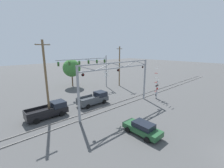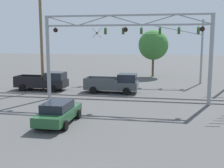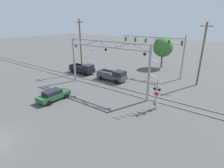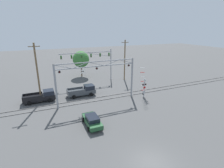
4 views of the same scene
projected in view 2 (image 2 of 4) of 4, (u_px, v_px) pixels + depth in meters
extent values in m
cube|color=gray|center=(125.00, 100.00, 23.97)|extent=(80.00, 0.08, 0.10)
cube|color=gray|center=(128.00, 97.00, 25.37)|extent=(80.00, 0.08, 0.10)
cylinder|color=gray|center=(48.00, 58.00, 24.36)|extent=(0.31, 0.31, 7.20)
cylinder|color=gray|center=(211.00, 60.00, 21.96)|extent=(0.31, 0.31, 7.20)
cube|color=gray|center=(126.00, 25.00, 22.74)|extent=(13.83, 0.14, 0.14)
cube|color=gray|center=(126.00, 15.00, 22.62)|extent=(13.83, 0.14, 0.14)
cube|color=gray|center=(62.00, 21.00, 23.64)|extent=(2.73, 0.08, 0.86)
cube|color=gray|center=(93.00, 21.00, 23.16)|extent=(2.73, 0.08, 0.86)
cube|color=gray|center=(126.00, 20.00, 22.68)|extent=(2.73, 0.08, 0.86)
cube|color=gray|center=(159.00, 20.00, 22.20)|extent=(2.73, 0.08, 0.86)
cube|color=gray|center=(195.00, 19.00, 21.72)|extent=(2.73, 0.08, 0.86)
cylinder|color=black|center=(56.00, 30.00, 23.86)|extent=(0.38, 0.10, 0.38)
sphere|color=#590C0C|center=(55.00, 30.00, 23.79)|extent=(0.18, 0.18, 0.18)
cylinder|color=gray|center=(55.00, 27.00, 23.82)|extent=(0.04, 0.04, 0.10)
cylinder|color=black|center=(126.00, 30.00, 22.80)|extent=(0.38, 0.10, 0.38)
sphere|color=#590C0C|center=(125.00, 30.00, 22.73)|extent=(0.18, 0.18, 0.18)
cylinder|color=gray|center=(126.00, 27.00, 22.76)|extent=(0.04, 0.04, 0.10)
cylinder|color=black|center=(202.00, 29.00, 21.73)|extent=(0.38, 0.10, 0.38)
sphere|color=#590C0C|center=(202.00, 29.00, 21.66)|extent=(0.18, 0.18, 0.18)
cylinder|color=gray|center=(202.00, 26.00, 21.70)|extent=(0.04, 0.04, 0.10)
cube|color=white|center=(97.00, 33.00, 23.16)|extent=(0.88, 0.03, 0.88)
cube|color=white|center=(97.00, 33.00, 23.16)|extent=(0.88, 0.03, 0.88)
cylinder|color=black|center=(97.00, 33.00, 23.13)|extent=(0.04, 0.04, 0.02)
cylinder|color=gray|center=(202.00, 52.00, 33.20)|extent=(0.24, 0.24, 7.58)
cube|color=gray|center=(151.00, 25.00, 33.80)|extent=(12.14, 0.14, 0.14)
cube|color=gray|center=(176.00, 30.00, 33.35)|extent=(6.09, 0.08, 1.28)
cylinder|color=gray|center=(105.00, 27.00, 34.81)|extent=(0.04, 0.04, 0.30)
cube|color=#28471E|center=(105.00, 31.00, 34.89)|extent=(0.30, 0.26, 0.79)
sphere|color=green|center=(105.00, 29.00, 34.69)|extent=(0.18, 0.18, 0.18)
cylinder|color=gray|center=(123.00, 27.00, 34.41)|extent=(0.04, 0.04, 0.30)
cube|color=#28471E|center=(123.00, 31.00, 34.49)|extent=(0.30, 0.26, 0.79)
sphere|color=green|center=(123.00, 29.00, 34.29)|extent=(0.18, 0.18, 0.18)
cylinder|color=gray|center=(141.00, 26.00, 34.02)|extent=(0.04, 0.04, 0.30)
cube|color=#28471E|center=(141.00, 31.00, 34.10)|extent=(0.30, 0.26, 0.79)
sphere|color=green|center=(141.00, 29.00, 33.90)|extent=(0.18, 0.18, 0.18)
cylinder|color=gray|center=(160.00, 26.00, 33.62)|extent=(0.04, 0.04, 0.30)
cube|color=#28471E|center=(160.00, 31.00, 33.70)|extent=(0.30, 0.26, 0.79)
sphere|color=green|center=(160.00, 29.00, 33.50)|extent=(0.18, 0.18, 0.18)
cylinder|color=gray|center=(179.00, 26.00, 33.23)|extent=(0.04, 0.04, 0.30)
cube|color=#28471E|center=(179.00, 31.00, 33.31)|extent=(0.30, 0.26, 0.79)
sphere|color=green|center=(179.00, 28.00, 33.11)|extent=(0.18, 0.18, 0.18)
cylinder|color=gray|center=(199.00, 26.00, 32.83)|extent=(0.04, 0.04, 0.30)
cube|color=#28471E|center=(198.00, 31.00, 32.92)|extent=(0.30, 0.26, 0.79)
sphere|color=green|center=(199.00, 28.00, 32.71)|extent=(0.18, 0.18, 0.18)
cube|color=#3D4247|center=(111.00, 85.00, 27.80)|extent=(5.23, 2.02, 0.78)
cube|color=black|center=(127.00, 78.00, 27.40)|extent=(1.75, 1.86, 0.78)
cube|color=#3D4247|center=(100.00, 81.00, 26.95)|extent=(3.09, 0.08, 0.35)
cube|color=#3D4247|center=(104.00, 78.00, 28.83)|extent=(3.09, 0.08, 0.35)
cube|color=#3D4247|center=(86.00, 79.00, 28.17)|extent=(0.10, 1.94, 0.35)
cylinder|color=black|center=(126.00, 91.00, 26.58)|extent=(0.71, 0.24, 0.71)
cylinder|color=black|center=(129.00, 88.00, 28.57)|extent=(0.71, 0.24, 0.71)
cylinder|color=black|center=(93.00, 90.00, 27.16)|extent=(0.71, 0.24, 0.71)
cylinder|color=black|center=(98.00, 87.00, 29.14)|extent=(0.71, 0.24, 0.71)
cube|color=black|center=(41.00, 83.00, 29.24)|extent=(5.31, 2.02, 0.78)
cube|color=black|center=(56.00, 76.00, 28.84)|extent=(1.77, 1.86, 0.78)
cube|color=black|center=(28.00, 79.00, 28.39)|extent=(3.13, 0.08, 0.35)
cube|color=black|center=(37.00, 76.00, 30.28)|extent=(3.13, 0.08, 0.35)
cube|color=black|center=(18.00, 77.00, 29.62)|extent=(0.10, 1.94, 0.35)
cylinder|color=black|center=(53.00, 89.00, 28.02)|extent=(0.71, 0.24, 0.71)
cylinder|color=black|center=(60.00, 86.00, 30.00)|extent=(0.71, 0.24, 0.71)
cylinder|color=black|center=(22.00, 88.00, 28.60)|extent=(0.71, 0.24, 0.71)
cylinder|color=black|center=(31.00, 85.00, 30.59)|extent=(0.71, 0.24, 0.71)
cube|color=#23512D|center=(59.00, 114.00, 17.36)|extent=(1.70, 4.29, 0.58)
cube|color=black|center=(57.00, 106.00, 17.11)|extent=(1.44, 2.23, 0.52)
cylinder|color=black|center=(54.00, 113.00, 18.81)|extent=(0.24, 0.60, 0.60)
cylinder|color=black|center=(78.00, 114.00, 18.50)|extent=(0.24, 0.60, 0.60)
cylinder|color=black|center=(37.00, 124.00, 16.31)|extent=(0.24, 0.60, 0.60)
cylinder|color=black|center=(65.00, 125.00, 16.00)|extent=(0.24, 0.60, 0.60)
cylinder|color=brown|center=(41.00, 41.00, 28.33)|extent=(0.28, 0.28, 10.17)
cylinder|color=brown|center=(153.00, 66.00, 40.44)|extent=(0.32, 0.32, 3.03)
sphere|color=#387533|center=(153.00, 45.00, 39.98)|extent=(4.25, 4.25, 4.25)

